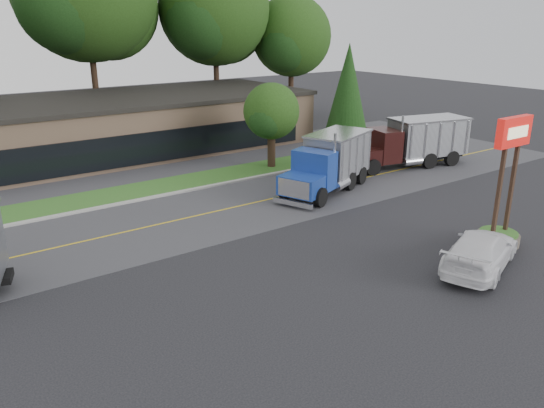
{
  "coord_description": "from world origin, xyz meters",
  "views": [
    {
      "loc": [
        -11.36,
        -14.93,
        9.84
      ],
      "look_at": [
        2.19,
        4.02,
        1.8
      ],
      "focal_mm": 35.0,
      "sensor_mm": 36.0,
      "label": 1
    }
  ],
  "objects_px": {
    "rally_car": "(480,250)",
    "bilo_sign": "(503,203)",
    "dump_truck_maroon": "(413,141)",
    "dump_truck_blue": "(330,161)"
  },
  "relations": [
    {
      "from": "dump_truck_maroon",
      "to": "bilo_sign",
      "type": "bearing_deg",
      "value": 70.02
    },
    {
      "from": "dump_truck_maroon",
      "to": "rally_car",
      "type": "distance_m",
      "value": 16.82
    },
    {
      "from": "bilo_sign",
      "to": "dump_truck_maroon",
      "type": "xyz_separation_m",
      "value": [
        7.81,
        11.84,
        -0.21
      ]
    },
    {
      "from": "dump_truck_blue",
      "to": "rally_car",
      "type": "xyz_separation_m",
      "value": [
        -2.23,
        -12.02,
        -1.01
      ]
    },
    {
      "from": "bilo_sign",
      "to": "dump_truck_maroon",
      "type": "relative_size",
      "value": 0.62
    },
    {
      "from": "dump_truck_blue",
      "to": "rally_car",
      "type": "relative_size",
      "value": 1.45
    },
    {
      "from": "rally_car",
      "to": "bilo_sign",
      "type": "bearing_deg",
      "value": -91.57
    },
    {
      "from": "bilo_sign",
      "to": "rally_car",
      "type": "xyz_separation_m",
      "value": [
        -3.0,
        -1.01,
        -1.23
      ]
    },
    {
      "from": "dump_truck_maroon",
      "to": "rally_car",
      "type": "height_order",
      "value": "dump_truck_maroon"
    },
    {
      "from": "dump_truck_blue",
      "to": "dump_truck_maroon",
      "type": "height_order",
      "value": "same"
    }
  ]
}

